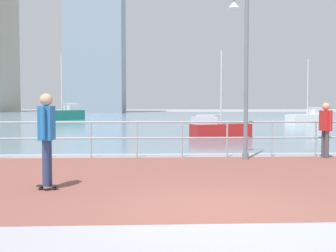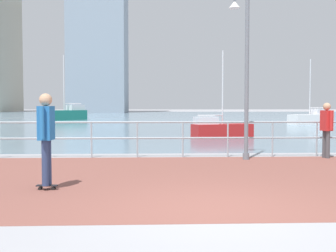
{
  "view_description": "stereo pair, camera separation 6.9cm",
  "coord_description": "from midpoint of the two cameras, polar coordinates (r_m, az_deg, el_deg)",
  "views": [
    {
      "loc": [
        -1.02,
        -6.09,
        1.61
      ],
      "look_at": [
        -0.56,
        3.89,
        1.1
      ],
      "focal_mm": 43.86,
      "sensor_mm": 36.0,
      "label": 1
    },
    {
      "loc": [
        -0.95,
        -6.09,
        1.61
      ],
      "look_at": [
        -0.56,
        3.89,
        1.1
      ],
      "focal_mm": 43.86,
      "sensor_mm": 36.0,
      "label": 2
    }
  ],
  "objects": [
    {
      "name": "sailboat_red",
      "position": [
        36.9,
        19.28,
        1.06
      ],
      "size": [
        4.06,
        2.73,
        5.49
      ],
      "color": "white",
      "rests_on": "ground"
    },
    {
      "name": "harbor_water",
      "position": [
        57.61,
        -1.29,
        1.31
      ],
      "size": [
        180.0,
        88.0,
        0.0
      ],
      "primitive_type": "cube",
      "color": "#6B899E",
      "rests_on": "ground"
    },
    {
      "name": "bystander",
      "position": [
        13.35,
        21.3,
        0.07
      ],
      "size": [
        0.3,
        0.56,
        1.68
      ],
      "color": "#4C4C51",
      "rests_on": "ground"
    },
    {
      "name": "ground",
      "position": [
        46.13,
        -1.04,
        0.91
      ],
      "size": [
        220.0,
        220.0,
        0.0
      ],
      "primitive_type": "plane",
      "color": "#9E9EA3"
    },
    {
      "name": "tower_brick",
      "position": [
        96.19,
        -9.53,
        15.32
      ],
      "size": [
        12.07,
        16.38,
        46.36
      ],
      "color": "#8493A3",
      "rests_on": "ground"
    },
    {
      "name": "sailboat_ivory",
      "position": [
        45.55,
        -13.98,
        1.63
      ],
      "size": [
        4.51,
        4.67,
        6.97
      ],
      "color": "#197266",
      "rests_on": "ground"
    },
    {
      "name": "sailboat_white",
      "position": [
        20.8,
        7.39,
        -0.41
      ],
      "size": [
        3.23,
        1.89,
        4.34
      ],
      "color": "#B21E1E",
      "rests_on": "ground"
    },
    {
      "name": "lamppost",
      "position": [
        12.5,
        10.54,
        9.31
      ],
      "size": [
        0.56,
        0.74,
        5.44
      ],
      "color": "slate",
      "rests_on": "ground"
    },
    {
      "name": "skateboarder",
      "position": [
        8.07,
        -16.34,
        -0.76
      ],
      "size": [
        0.41,
        0.55,
        1.83
      ],
      "color": "black",
      "rests_on": "ground"
    },
    {
      "name": "brick_paving",
      "position": [
        9.2,
        3.96,
        -7.14
      ],
      "size": [
        28.0,
        7.13,
        0.01
      ],
      "primitive_type": "cube",
      "color": "brown",
      "rests_on": "ground"
    },
    {
      "name": "waterfront_railing",
      "position": [
        12.64,
        2.22,
        -0.9
      ],
      "size": [
        25.25,
        0.06,
        1.11
      ],
      "color": "#9EADB7",
      "rests_on": "ground"
    }
  ]
}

